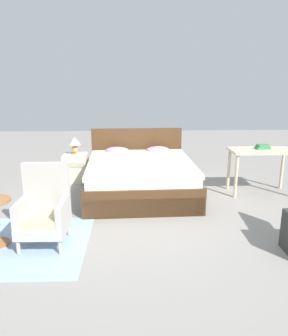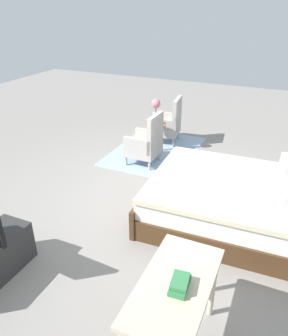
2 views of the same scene
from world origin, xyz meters
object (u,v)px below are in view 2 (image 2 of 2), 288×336
Objects in this scene: bed at (232,202)px; side_table at (155,134)px; book_stack at (180,284)px; armchair_by_window_left at (168,124)px; flower_vase at (156,109)px; vanity_desk at (175,294)px; armchair_by_window_right at (146,143)px.

bed is 2.47m from side_table.
bed is 2.10m from book_stack.
book_stack is (4.31, 1.68, 0.41)m from armchair_by_window_left.
armchair_by_window_left is 0.57m from side_table.
side_table is at bearing -5.32° from armchair_by_window_left.
flower_vase is at bearing -153.43° from side_table.
flower_vase is 0.46× the size of vanity_desk.
armchair_by_window_left and armchair_by_window_right have the same top height.
book_stack is (0.02, 0.04, 0.15)m from vanity_desk.
bed is 2.31× the size of armchair_by_window_left.
vanity_desk is at bearing -117.87° from book_stack.
vanity_desk is at bearing 20.87° from armchair_by_window_left.
armchair_by_window_right is 0.73m from flower_vase.
armchair_by_window_right is 1.65× the size of side_table.
book_stack is (2.04, -0.05, 0.49)m from bed.
book_stack reaches higher than vanity_desk.
side_table is at bearing -174.58° from armchair_by_window_right.
flower_vase is (-0.00, -0.00, 0.50)m from side_table.
vanity_desk is at bearing 24.38° from side_table.
bed is 2.31× the size of armchair_by_window_right.
side_table is 4.15m from book_stack.
book_stack reaches higher than side_table.
armchair_by_window_right is at bearing 5.42° from side_table.
book_stack is at bearing 62.13° from vanity_desk.
flower_vase is (-1.71, -1.78, 0.55)m from bed.
flower_vase is 4.10m from vanity_desk.
bed is at bearing 178.62° from book_stack.
bed is 2.05m from vanity_desk.
side_table is (-1.71, -1.78, 0.05)m from bed.
side_table is 0.50m from flower_vase.
flower_vase reaches higher than vanity_desk.
flower_vase is at bearing -155.62° from vanity_desk.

